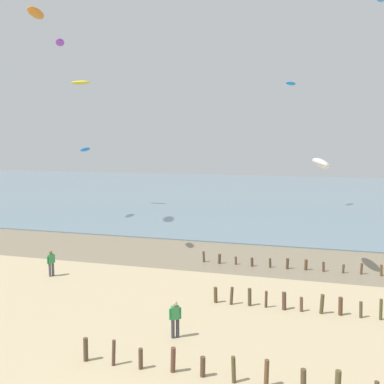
{
  "coord_description": "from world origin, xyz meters",
  "views": [
    {
      "loc": [
        5.97,
        -9.45,
        8.85
      ],
      "look_at": [
        0.42,
        11.29,
        6.17
      ],
      "focal_mm": 38.67,
      "sensor_mm": 36.0,
      "label": 1
    }
  ],
  "objects_px": {
    "kite_aloft_0": "(85,149)",
    "kite_aloft_7": "(291,83)",
    "person_by_waterline": "(175,318)",
    "kite_aloft_5": "(80,83)",
    "person_mid_beach": "(51,262)",
    "kite_aloft_4": "(36,13)",
    "kite_aloft_1": "(60,42)",
    "kite_aloft_2": "(321,163)"
  },
  "relations": [
    {
      "from": "person_by_waterline",
      "to": "kite_aloft_4",
      "type": "xyz_separation_m",
      "value": [
        -19.75,
        19.02,
        20.02
      ]
    },
    {
      "from": "person_by_waterline",
      "to": "kite_aloft_5",
      "type": "relative_size",
      "value": 0.63
    },
    {
      "from": "person_mid_beach",
      "to": "kite_aloft_7",
      "type": "xyz_separation_m",
      "value": [
        13.98,
        31.41,
        15.04
      ]
    },
    {
      "from": "person_by_waterline",
      "to": "kite_aloft_5",
      "type": "xyz_separation_m",
      "value": [
        -22.39,
        31.48,
        15.27
      ]
    },
    {
      "from": "person_mid_beach",
      "to": "kite_aloft_5",
      "type": "xyz_separation_m",
      "value": [
        -11.99,
        25.42,
        15.27
      ]
    },
    {
      "from": "kite_aloft_0",
      "to": "kite_aloft_2",
      "type": "height_order",
      "value": "kite_aloft_0"
    },
    {
      "from": "person_by_waterline",
      "to": "kite_aloft_5",
      "type": "distance_m",
      "value": 41.54
    },
    {
      "from": "kite_aloft_4",
      "to": "kite_aloft_7",
      "type": "bearing_deg",
      "value": -67.74
    },
    {
      "from": "kite_aloft_2",
      "to": "kite_aloft_4",
      "type": "distance_m",
      "value": 30.45
    },
    {
      "from": "kite_aloft_0",
      "to": "kite_aloft_7",
      "type": "height_order",
      "value": "kite_aloft_7"
    },
    {
      "from": "kite_aloft_4",
      "to": "kite_aloft_5",
      "type": "distance_m",
      "value": 13.6
    },
    {
      "from": "person_mid_beach",
      "to": "kite_aloft_7",
      "type": "bearing_deg",
      "value": 66.0
    },
    {
      "from": "person_by_waterline",
      "to": "kite_aloft_0",
      "type": "distance_m",
      "value": 31.31
    },
    {
      "from": "kite_aloft_0",
      "to": "kite_aloft_4",
      "type": "relative_size",
      "value": 0.69
    },
    {
      "from": "person_by_waterline",
      "to": "kite_aloft_4",
      "type": "bearing_deg",
      "value": 136.08
    },
    {
      "from": "person_by_waterline",
      "to": "kite_aloft_4",
      "type": "height_order",
      "value": "kite_aloft_4"
    },
    {
      "from": "kite_aloft_1",
      "to": "kite_aloft_5",
      "type": "bearing_deg",
      "value": 2.63
    },
    {
      "from": "person_mid_beach",
      "to": "kite_aloft_1",
      "type": "relative_size",
      "value": 0.93
    },
    {
      "from": "kite_aloft_2",
      "to": "kite_aloft_7",
      "type": "xyz_separation_m",
      "value": [
        -2.91,
        25.83,
        8.61
      ]
    },
    {
      "from": "kite_aloft_0",
      "to": "kite_aloft_7",
      "type": "bearing_deg",
      "value": -67.62
    },
    {
      "from": "kite_aloft_7",
      "to": "kite_aloft_4",
      "type": "bearing_deg",
      "value": -27.96
    },
    {
      "from": "person_mid_beach",
      "to": "person_by_waterline",
      "type": "distance_m",
      "value": 12.04
    },
    {
      "from": "kite_aloft_1",
      "to": "person_by_waterline",
      "type": "bearing_deg",
      "value": -155.31
    },
    {
      "from": "person_by_waterline",
      "to": "kite_aloft_2",
      "type": "relative_size",
      "value": 0.5
    },
    {
      "from": "kite_aloft_0",
      "to": "kite_aloft_5",
      "type": "distance_m",
      "value": 11.63
    },
    {
      "from": "kite_aloft_1",
      "to": "kite_aloft_2",
      "type": "bearing_deg",
      "value": -110.42
    },
    {
      "from": "person_by_waterline",
      "to": "kite_aloft_5",
      "type": "bearing_deg",
      "value": 125.42
    },
    {
      "from": "person_mid_beach",
      "to": "kite_aloft_5",
      "type": "distance_m",
      "value": 31.99
    },
    {
      "from": "person_mid_beach",
      "to": "kite_aloft_7",
      "type": "distance_m",
      "value": 37.52
    },
    {
      "from": "kite_aloft_7",
      "to": "kite_aloft_1",
      "type": "bearing_deg",
      "value": -6.24
    },
    {
      "from": "kite_aloft_5",
      "to": "kite_aloft_7",
      "type": "xyz_separation_m",
      "value": [
        25.97,
        5.99,
        -0.24
      ]
    },
    {
      "from": "kite_aloft_5",
      "to": "kite_aloft_4",
      "type": "bearing_deg",
      "value": -73.94
    },
    {
      "from": "kite_aloft_4",
      "to": "kite_aloft_7",
      "type": "height_order",
      "value": "kite_aloft_4"
    },
    {
      "from": "kite_aloft_0",
      "to": "kite_aloft_1",
      "type": "distance_m",
      "value": 17.31
    },
    {
      "from": "kite_aloft_5",
      "to": "kite_aloft_7",
      "type": "distance_m",
      "value": 26.65
    },
    {
      "from": "kite_aloft_0",
      "to": "kite_aloft_7",
      "type": "distance_m",
      "value": 26.49
    },
    {
      "from": "kite_aloft_1",
      "to": "kite_aloft_4",
      "type": "relative_size",
      "value": 0.53
    },
    {
      "from": "person_by_waterline",
      "to": "kite_aloft_7",
      "type": "xyz_separation_m",
      "value": [
        3.58,
        37.47,
        15.04
      ]
    },
    {
      "from": "person_by_waterline",
      "to": "kite_aloft_1",
      "type": "bearing_deg",
      "value": 138.58
    },
    {
      "from": "person_mid_beach",
      "to": "kite_aloft_0",
      "type": "bearing_deg",
      "value": 112.6
    },
    {
      "from": "person_mid_beach",
      "to": "person_by_waterline",
      "type": "relative_size",
      "value": 1.0
    },
    {
      "from": "person_mid_beach",
      "to": "kite_aloft_0",
      "type": "distance_m",
      "value": 21.22
    }
  ]
}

